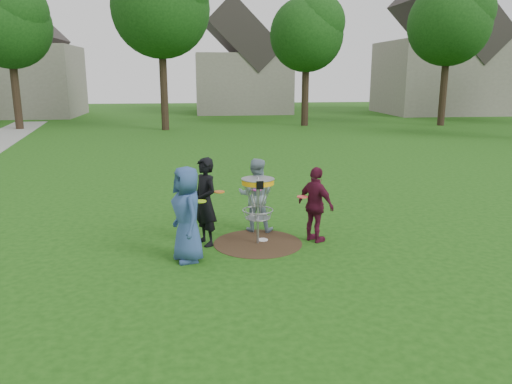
{
  "coord_description": "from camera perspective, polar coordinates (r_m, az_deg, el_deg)",
  "views": [
    {
      "loc": [
        -1.2,
        -9.52,
        3.35
      ],
      "look_at": [
        0.0,
        0.3,
        1.0
      ],
      "focal_mm": 35.0,
      "sensor_mm": 36.0,
      "label": 1
    }
  ],
  "objects": [
    {
      "name": "tree_row",
      "position": [
        30.37,
        -4.03,
        18.75
      ],
      "size": [
        51.2,
        17.42,
        9.9
      ],
      "color": "#38281C",
      "rests_on": "ground"
    },
    {
      "name": "disc_on_grass",
      "position": [
        10.34,
        0.76,
        -5.5
      ],
      "size": [
        0.22,
        0.22,
        0.02
      ],
      "primitive_type": "cylinder",
      "color": "white",
      "rests_on": "ground"
    },
    {
      "name": "player_maroon",
      "position": [
        10.14,
        6.85,
        -1.46
      ],
      "size": [
        0.82,
        0.96,
        1.55
      ],
      "primitive_type": "imported",
      "rotation": [
        0.0,
        0.0,
        2.16
      ],
      "color": "#55132A",
      "rests_on": "ground"
    },
    {
      "name": "held_discs",
      "position": [
        9.85,
        -1.17,
        -0.31
      ],
      "size": [
        2.26,
        1.44,
        0.15
      ],
      "color": "#B3ED1A",
      "rests_on": "ground"
    },
    {
      "name": "player_blue",
      "position": [
        9.1,
        -7.88,
        -2.53
      ],
      "size": [
        0.82,
        1.0,
        1.76
      ],
      "primitive_type": "imported",
      "rotation": [
        0.0,
        0.0,
        -1.23
      ],
      "color": "#2D497E",
      "rests_on": "ground"
    },
    {
      "name": "disc_golf_basket",
      "position": [
        9.87,
        0.21,
        -0.29
      ],
      "size": [
        0.66,
        0.67,
        1.38
      ],
      "color": "#9EA0A5",
      "rests_on": "ground"
    },
    {
      "name": "house_row",
      "position": [
        43.01,
        1.08,
        14.43
      ],
      "size": [
        44.5,
        10.65,
        11.62
      ],
      "color": "gray",
      "rests_on": "ground"
    },
    {
      "name": "dirt_patch",
      "position": [
        10.16,
        0.21,
        -5.86
      ],
      "size": [
        1.8,
        1.8,
        0.01
      ],
      "primitive_type": "cylinder",
      "color": "#47331E",
      "rests_on": "ground"
    },
    {
      "name": "ground",
      "position": [
        10.16,
        0.21,
        -5.88
      ],
      "size": [
        100.0,
        100.0,
        0.0
      ],
      "primitive_type": "plane",
      "color": "#19470F",
      "rests_on": "ground"
    },
    {
      "name": "player_black",
      "position": [
        9.91,
        -5.84,
        -1.12
      ],
      "size": [
        0.69,
        0.77,
        1.77
      ],
      "primitive_type": "imported",
      "rotation": [
        0.0,
        0.0,
        -1.05
      ],
      "color": "black",
      "rests_on": "ground"
    },
    {
      "name": "player_grey",
      "position": [
        10.77,
        -0.01,
        -0.33
      ],
      "size": [
        0.91,
        0.79,
        1.6
      ],
      "primitive_type": "imported",
      "rotation": [
        0.0,
        0.0,
        2.87
      ],
      "color": "#7F95A4",
      "rests_on": "ground"
    }
  ]
}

